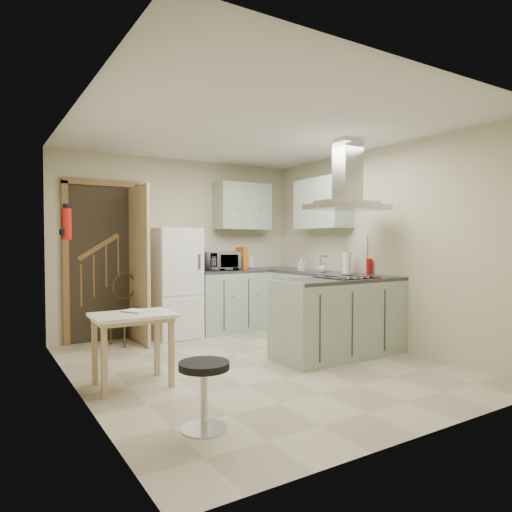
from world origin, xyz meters
TOP-DOWN VIEW (x-y plane):
  - floor at (0.00, 0.00)m, footprint 4.20×4.20m
  - ceiling at (0.00, 0.00)m, footprint 4.20×4.20m
  - back_wall at (0.00, 2.10)m, footprint 3.60×0.00m
  - left_wall at (-1.80, 0.00)m, footprint 0.00×4.20m
  - right_wall at (1.80, 0.00)m, footprint 0.00×4.20m
  - doorway at (-1.10, 2.07)m, footprint 1.10×0.12m
  - fridge at (-0.20, 1.80)m, footprint 0.60×0.60m
  - counter_back at (0.66, 1.80)m, footprint 1.08×0.60m
  - counter_right at (1.50, 1.12)m, footprint 0.60×1.95m
  - splashback at (0.96, 2.09)m, footprint 1.68×0.02m
  - wall_cabinet_back at (0.95, 1.93)m, footprint 0.85×0.35m
  - wall_cabinet_right at (1.62, 0.85)m, footprint 0.35×0.90m
  - peninsula at (1.02, -0.18)m, footprint 1.55×0.65m
  - hob at (1.12, -0.18)m, footprint 0.58×0.50m
  - extractor_hood at (1.12, -0.18)m, footprint 0.90×0.55m
  - sink at (1.50, 0.95)m, footprint 0.45×0.40m
  - fire_extinguisher at (-1.74, 0.90)m, footprint 0.10×0.10m
  - drop_leaf_table at (-1.34, 0.00)m, footprint 0.73×0.55m
  - bentwood_chair at (-0.89, 1.71)m, footprint 0.47×0.47m
  - stool at (-1.19, -1.21)m, footprint 0.45×0.45m
  - microwave at (0.51, 1.76)m, footprint 0.50×0.36m
  - kettle at (1.08, 1.91)m, footprint 0.17×0.17m
  - cereal_box at (0.91, 1.88)m, footprint 0.10×0.23m
  - soap_bottle at (1.56, 1.25)m, footprint 0.09×0.09m
  - paper_towel at (1.60, 0.33)m, footprint 0.12×0.12m
  - cup at (1.42, 0.60)m, footprint 0.14×0.14m
  - red_bottle at (1.75, 0.08)m, footprint 0.09×0.09m
  - book at (-1.35, 0.05)m, footprint 0.25×0.27m

SIDE VIEW (x-z plane):
  - floor at x=0.00m, z-range 0.00..0.00m
  - stool at x=-1.19m, z-range 0.00..0.48m
  - drop_leaf_table at x=-1.34m, z-range 0.00..0.67m
  - bentwood_chair at x=-0.89m, z-range 0.00..0.83m
  - counter_back at x=0.66m, z-range 0.00..0.90m
  - counter_right at x=1.50m, z-range 0.00..0.90m
  - peninsula at x=1.02m, z-range 0.00..0.90m
  - book at x=-1.35m, z-range 0.67..0.76m
  - fridge at x=-0.20m, z-range 0.00..1.50m
  - sink at x=1.50m, z-range 0.90..0.91m
  - hob at x=1.12m, z-range 0.90..0.91m
  - cup at x=1.42m, z-range 0.90..0.99m
  - soap_bottle at x=1.56m, z-range 0.90..1.08m
  - kettle at x=1.08m, z-range 0.90..1.10m
  - red_bottle at x=1.75m, z-range 0.90..1.10m
  - microwave at x=0.51m, z-range 0.90..1.16m
  - paper_towel at x=1.60m, z-range 0.90..1.19m
  - doorway at x=-1.10m, z-range 0.00..2.10m
  - cereal_box at x=0.91m, z-range 0.90..1.23m
  - splashback at x=0.96m, z-range 0.90..1.40m
  - back_wall at x=0.00m, z-range -0.55..3.05m
  - left_wall at x=-1.80m, z-range -0.85..3.35m
  - right_wall at x=1.80m, z-range -0.85..3.35m
  - fire_extinguisher at x=-1.74m, z-range 1.34..1.66m
  - extractor_hood at x=1.12m, z-range 1.67..1.77m
  - wall_cabinet_back at x=0.95m, z-range 1.50..2.20m
  - wall_cabinet_right at x=1.62m, z-range 1.50..2.20m
  - ceiling at x=0.00m, z-range 2.50..2.50m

